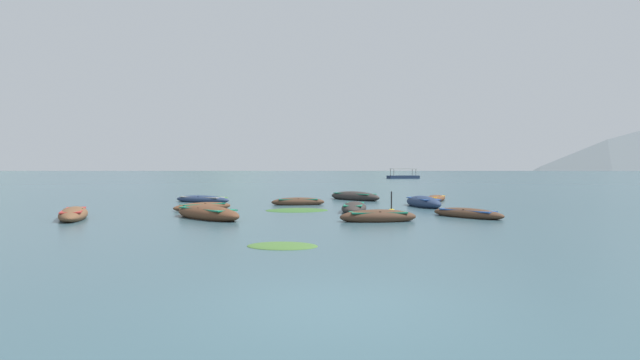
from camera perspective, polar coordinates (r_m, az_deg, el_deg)
ground_plane at (r=1506.82m, az=3.46°, el=1.17°), size 6000.00×6000.00×0.00m
mountain_1 at (r=1897.70m, az=-12.11°, el=5.14°), size 635.14×635.14×263.64m
mountain_2 at (r=1903.72m, az=7.29°, el=4.19°), size 588.07×588.07×200.36m
mountain_3 at (r=1775.16m, az=29.94°, el=9.23°), size 1341.56×1341.56×507.42m
rowboat_0 at (r=27.11m, az=-2.71°, el=-2.71°), size 3.24×1.54×0.54m
rowboat_1 at (r=30.22m, az=-14.28°, el=-2.34°), size 4.25×2.73×0.54m
rowboat_2 at (r=22.81m, az=4.21°, el=-3.41°), size 1.47×3.75×0.60m
rowboat_3 at (r=31.69m, az=4.26°, el=-2.04°), size 4.04×4.12×0.72m
rowboat_4 at (r=24.51m, az=-14.18°, el=-3.20°), size 2.83×2.85×0.48m
rowboat_5 at (r=26.45m, az=12.54°, el=-2.70°), size 2.15×3.90×0.74m
rowboat_6 at (r=31.09m, az=13.93°, el=-2.26°), size 2.47×3.74×0.49m
rowboat_7 at (r=22.01m, az=-28.00°, el=-3.72°), size 2.78×4.17×0.60m
rowboat_8 at (r=18.58m, az=7.14°, el=-4.49°), size 3.23×1.61×0.59m
rowboat_9 at (r=20.97m, az=17.64°, el=-3.96°), size 3.01×3.09×0.50m
rowboat_10 at (r=20.07m, az=-13.67°, el=-4.00°), size 4.05×3.78×0.69m
ferry_0 at (r=110.13m, az=10.17°, el=0.40°), size 7.76×4.71×2.54m
mooring_buoy at (r=20.80m, az=8.75°, el=-4.09°), size 0.46×0.46×1.23m
weed_patch_0 at (r=23.42m, az=-2.85°, el=-3.75°), size 3.64×3.13×0.14m
weed_patch_1 at (r=35.01m, az=-12.59°, el=-2.12°), size 2.43×2.31×0.14m
weed_patch_2 at (r=12.56m, az=-4.65°, el=-8.10°), size 1.96×1.39×0.14m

